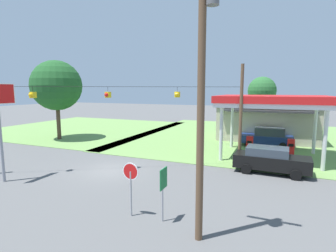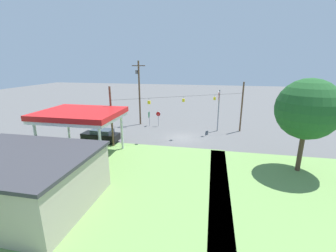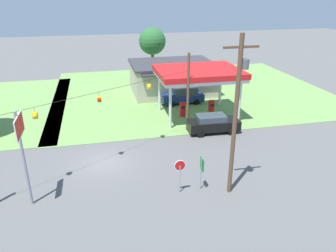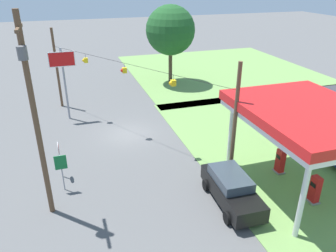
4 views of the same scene
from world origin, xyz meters
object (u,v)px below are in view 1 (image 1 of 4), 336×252
fuel_pump_near (249,146)px  gas_station_store (267,121)px  tree_behind_station (262,91)px  tree_west_verge (56,86)px  gas_station_canopy (272,102)px  stop_sign_roadside (131,178)px  utility_pole_main (202,84)px  fuel_pump_far (291,150)px  car_at_pumps_front (270,160)px  car_at_pumps_rear (267,137)px  route_sign (163,184)px

fuel_pump_near → gas_station_store: bearing=83.6°
tree_behind_station → tree_west_verge: bearing=-139.2°
gas_station_canopy → fuel_pump_near: size_ratio=5.11×
stop_sign_roadside → utility_pole_main: 5.38m
fuel_pump_far → car_at_pumps_front: size_ratio=0.34×
gas_station_canopy → car_at_pumps_front: size_ratio=1.72×
gas_station_canopy → utility_pole_main: (-2.08, -14.31, 1.20)m
fuel_pump_far → tree_behind_station: (-3.39, 17.53, 4.76)m
gas_station_canopy → fuel_pump_near: 4.25m
fuel_pump_far → car_at_pumps_front: car_at_pumps_front is taller
fuel_pump_near → car_at_pumps_front: size_ratio=0.34×
gas_station_canopy → car_at_pumps_rear: bearing=94.6°
stop_sign_roadside → tree_west_verge: size_ratio=0.28×
gas_station_store → route_sign: bearing=-98.3°
gas_station_store → utility_pole_main: size_ratio=1.01×
car_at_pumps_rear → tree_west_verge: (-22.46, -5.17, 5.20)m
car_at_pumps_front → gas_station_store: bearing=95.4°
tree_west_verge → fuel_pump_near: bearing=1.7°
gas_station_store → fuel_pump_far: size_ratio=6.36×
fuel_pump_near → tree_behind_station: tree_behind_station is taller
car_at_pumps_rear → utility_pole_main: utility_pole_main is taller
gas_station_store → car_at_pumps_front: bearing=-86.9°
car_at_pumps_front → car_at_pumps_rear: (-0.55, 9.06, 0.05)m
tree_behind_station → gas_station_store: bearing=-81.8°
fuel_pump_far → tree_west_verge: bearing=-178.5°
car_at_pumps_rear → route_sign: bearing=77.8°
fuel_pump_far → tree_west_verge: 25.05m
fuel_pump_near → utility_pole_main: size_ratio=0.16×
gas_station_canopy → gas_station_store: 9.77m
fuel_pump_far → stop_sign_roadside: bearing=-117.5°
utility_pole_main → tree_behind_station: 31.84m
gas_station_store → car_at_pumps_front: (0.76, -13.90, -1.08)m
car_at_pumps_rear → utility_pole_main: 19.56m
fuel_pump_near → fuel_pump_far: (3.27, 0.00, 0.00)m
tree_behind_station → gas_station_canopy: bearing=-84.3°
gas_station_store → fuel_pump_near: size_ratio=6.36×
stop_sign_roadside → utility_pole_main: size_ratio=0.23×
gas_station_store → route_sign: gas_station_store is taller
fuel_pump_near → fuel_pump_far: bearing=0.0°
fuel_pump_far → stop_sign_roadside: 15.45m
gas_station_canopy → gas_station_store: (-0.58, 9.37, -2.71)m
car_at_pumps_rear → tree_behind_station: bearing=-84.9°
gas_station_store → route_sign: (-3.36, -22.96, -0.31)m
gas_station_store → utility_pole_main: (-1.51, -23.69, 3.91)m
utility_pole_main → tree_west_verge: bearing=146.6°
route_sign → fuel_pump_far: bearing=67.7°
route_sign → utility_pole_main: size_ratio=0.23×
car_at_pumps_rear → route_sign: size_ratio=2.12×
fuel_pump_near → tree_west_verge: bearing=-178.3°
gas_station_canopy → tree_behind_station: tree_behind_station is taller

